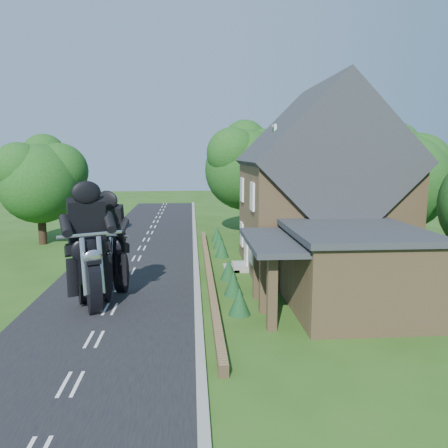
{
  "coord_description": "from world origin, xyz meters",
  "views": [
    {
      "loc": [
        3.43,
        -17.62,
        6.36
      ],
      "look_at": [
        5.1,
        4.63,
        2.8
      ],
      "focal_mm": 35.0,
      "sensor_mm": 36.0,
      "label": 1
    }
  ],
  "objects": [
    {
      "name": "ground",
      "position": [
        0.0,
        0.0,
        0.0
      ],
      "size": [
        120.0,
        120.0,
        0.0
      ],
      "primitive_type": "plane",
      "color": "#234814",
      "rests_on": "ground"
    },
    {
      "name": "road",
      "position": [
        0.0,
        0.0,
        0.01
      ],
      "size": [
        7.0,
        80.0,
        0.02
      ],
      "primitive_type": "cube",
      "color": "black",
      "rests_on": "ground"
    },
    {
      "name": "kerb",
      "position": [
        3.65,
        0.0,
        0.06
      ],
      "size": [
        0.3,
        80.0,
        0.12
      ],
      "primitive_type": "cube",
      "color": "gray",
      "rests_on": "ground"
    },
    {
      "name": "garden_wall",
      "position": [
        4.3,
        5.0,
        0.2
      ],
      "size": [
        0.3,
        22.0,
        0.4
      ],
      "primitive_type": "cube",
      "color": "olive",
      "rests_on": "ground"
    },
    {
      "name": "house",
      "position": [
        10.49,
        6.0,
        4.34
      ],
      "size": [
        9.54,
        8.64,
        10.24
      ],
      "color": "olive",
      "rests_on": "ground"
    },
    {
      "name": "annex",
      "position": [
        9.87,
        -0.8,
        1.77
      ],
      "size": [
        7.05,
        5.94,
        3.44
      ],
      "color": "olive",
      "rests_on": "ground"
    },
    {
      "name": "tree_house_right",
      "position": [
        16.65,
        8.62,
        5.19
      ],
      "size": [
        6.51,
        6.0,
        8.4
      ],
      "color": "black",
      "rests_on": "ground"
    },
    {
      "name": "tree_behind_house",
      "position": [
        14.18,
        16.14,
        6.23
      ],
      "size": [
        7.81,
        7.2,
        10.08
      ],
      "color": "black",
      "rests_on": "ground"
    },
    {
      "name": "tree_behind_left",
      "position": [
        8.16,
        17.13,
        5.73
      ],
      "size": [
        6.94,
        6.4,
        9.16
      ],
      "color": "black",
      "rests_on": "ground"
    },
    {
      "name": "tree_far_road",
      "position": [
        -6.86,
        14.11,
        4.84
      ],
      "size": [
        6.08,
        5.6,
        7.84
      ],
      "color": "black",
      "rests_on": "ground"
    },
    {
      "name": "shrub_a",
      "position": [
        5.3,
        -1.0,
        0.55
      ],
      "size": [
        0.9,
        0.9,
        1.1
      ],
      "primitive_type": "cone",
      "color": "#113619",
      "rests_on": "ground"
    },
    {
      "name": "shrub_b",
      "position": [
        5.3,
        1.5,
        0.55
      ],
      "size": [
        0.9,
        0.9,
        1.1
      ],
      "primitive_type": "cone",
      "color": "#113619",
      "rests_on": "ground"
    },
    {
      "name": "shrub_c",
      "position": [
        5.3,
        4.0,
        0.55
      ],
      "size": [
        0.9,
        0.9,
        1.1
      ],
      "primitive_type": "cone",
      "color": "#113619",
      "rests_on": "ground"
    },
    {
      "name": "shrub_d",
      "position": [
        5.3,
        9.0,
        0.55
      ],
      "size": [
        0.9,
        0.9,
        1.1
      ],
      "primitive_type": "cone",
      "color": "#113619",
      "rests_on": "ground"
    },
    {
      "name": "shrub_e",
      "position": [
        5.3,
        11.5,
        0.55
      ],
      "size": [
        0.9,
        0.9,
        1.1
      ],
      "primitive_type": "cone",
      "color": "#113619",
      "rests_on": "ground"
    },
    {
      "name": "shrub_f",
      "position": [
        5.3,
        14.0,
        0.55
      ],
      "size": [
        0.9,
        0.9,
        1.1
      ],
      "primitive_type": "cone",
      "color": "#113619",
      "rests_on": "ground"
    },
    {
      "name": "motorcycle_lead",
      "position": [
        -0.8,
        0.11,
        0.8
      ],
      "size": [
        1.14,
        1.73,
        1.59
      ],
      "primitive_type": null,
      "rotation": [
        0.0,
        0.0,
        3.6
      ],
      "color": "black",
      "rests_on": "ground"
    },
    {
      "name": "motorcycle_follow",
      "position": [
        -0.14,
        1.65,
        0.72
      ],
      "size": [
        0.98,
        1.57,
        1.44
      ],
      "primitive_type": null,
      "rotation": [
        0.0,
        0.0,
        2.73
      ],
      "color": "black",
      "rests_on": "ground"
    }
  ]
}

